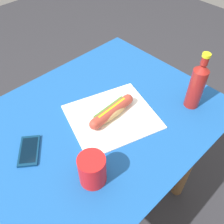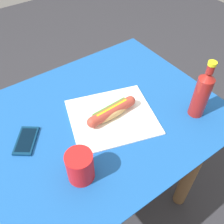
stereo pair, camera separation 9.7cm
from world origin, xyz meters
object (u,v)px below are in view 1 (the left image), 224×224
object	(u,v)px
soda_bottle	(197,85)
drinking_cup	(92,170)
hot_dog	(112,111)
cell_phone	(29,151)

from	to	relation	value
soda_bottle	drinking_cup	bearing A→B (deg)	177.41
hot_dog	soda_bottle	world-z (taller)	soda_bottle
drinking_cup	soda_bottle	bearing A→B (deg)	-2.59
soda_bottle	drinking_cup	size ratio (longest dim) A/B	2.20
cell_phone	drinking_cup	xyz separation A→B (m)	(0.09, -0.24, 0.05)
hot_dog	drinking_cup	xyz separation A→B (m)	(-0.23, -0.15, 0.02)
cell_phone	soda_bottle	xyz separation A→B (m)	(0.61, -0.26, 0.10)
hot_dog	soda_bottle	bearing A→B (deg)	-31.52
hot_dog	cell_phone	xyz separation A→B (m)	(-0.32, 0.08, -0.03)
hot_dog	drinking_cup	world-z (taller)	drinking_cup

